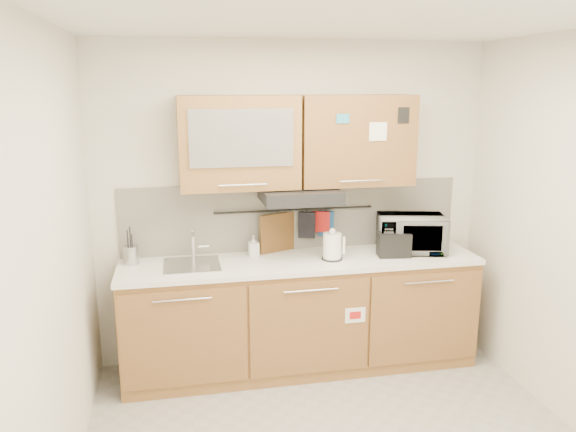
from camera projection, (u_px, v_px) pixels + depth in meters
name	position (u px, v px, depth m)	size (l,w,h in m)	color
ceiling	(354.00, 16.00, 2.89)	(3.20, 3.20, 0.00)	white
wall_back	(293.00, 204.00, 4.61)	(3.20, 3.20, 0.00)	silver
wall_left	(49.00, 276.00, 2.88)	(3.00, 3.00, 0.00)	silver
base_cabinet	(301.00, 320.00, 4.53)	(2.80, 0.64, 0.88)	#AF793E
countertop	(301.00, 262.00, 4.41)	(2.82, 0.62, 0.04)	white
backsplash	(294.00, 216.00, 4.63)	(2.80, 0.02, 0.56)	silver
upper_cabinets	(298.00, 141.00, 4.32)	(1.82, 0.37, 0.70)	#AF793E
range_hood	(300.00, 195.00, 4.35)	(0.60, 0.46, 0.10)	black
sink	(192.00, 265.00, 4.26)	(0.42, 0.40, 0.26)	silver
utensil_rail	(295.00, 210.00, 4.58)	(0.02, 0.02, 1.30)	black
utensil_crock	(131.00, 255.00, 4.27)	(0.14, 0.14, 0.29)	#A9AAAE
kettle	(332.00, 247.00, 4.38)	(0.18, 0.17, 0.25)	white
toaster	(394.00, 244.00, 4.46)	(0.27, 0.19, 0.19)	black
microwave	(411.00, 234.00, 4.59)	(0.53, 0.36, 0.30)	#999999
soap_bottle	(254.00, 246.00, 4.46)	(0.08, 0.08, 0.17)	#999999
cutting_board	(278.00, 238.00, 4.59)	(0.34, 0.02, 0.42)	brown
oven_mitt	(326.00, 224.00, 4.64)	(0.13, 0.03, 0.21)	navy
dark_pouch	(307.00, 225.00, 4.61)	(0.14, 0.04, 0.22)	black
pot_holder	(321.00, 222.00, 4.63)	(0.14, 0.02, 0.17)	red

